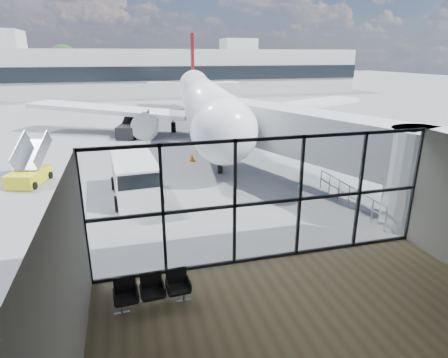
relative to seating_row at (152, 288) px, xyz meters
name	(u,v)px	position (x,y,z in m)	size (l,w,h in m)	color
ground	(158,110)	(4.18, 41.59, -0.54)	(220.00, 220.00, 0.00)	slate
lounge_shell	(347,261)	(4.18, -3.21, 2.11)	(12.02, 8.01, 4.51)	brown
glass_curtain_wall	(268,201)	(4.18, 1.59, 1.70)	(12.10, 0.12, 4.50)	white
jet_bridge	(305,137)	(9.08, 8.66, 2.22)	(8.00, 16.50, 4.33)	#A7AAAC
apron_railing	(349,193)	(9.78, 5.09, 0.18)	(0.06, 5.46, 1.11)	gray
far_terminal	(142,71)	(3.59, 63.56, 3.67)	(80.00, 12.20, 11.00)	#ACADA8
tree_4	(32,65)	(-16.82, 73.59, 4.71)	(5.61, 5.61, 8.07)	#382619
tree_5	(64,61)	(-10.82, 73.59, 5.33)	(6.27, 6.27, 9.03)	#382619
seating_row	(152,288)	(0.00, 0.00, 0.00)	(2.21, 0.73, 0.98)	gray
airliner	(202,99)	(7.08, 26.42, 2.43)	(32.41, 37.72, 9.74)	white
service_van	(135,178)	(-0.07, 9.05, 0.51)	(2.54, 4.84, 2.05)	silver
belt_loader	(129,130)	(-0.03, 24.71, 0.12)	(2.47, 4.50, 1.97)	black
mobile_stairs	(29,174)	(-5.89, 13.02, -0.01)	(2.27, 3.43, 2.22)	yellow
traffic_cone_a	(192,157)	(3.99, 15.27, -0.27)	(0.41, 0.41, 0.58)	orange
traffic_cone_c	(198,148)	(4.91, 17.62, -0.23)	(0.46, 0.46, 0.66)	orange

